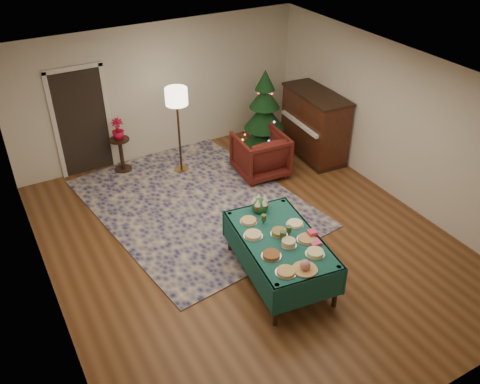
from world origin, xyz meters
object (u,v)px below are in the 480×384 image
floor_lamp (177,102)px  side_table (122,155)px  piano (314,125)px  potted_plant (118,134)px  armchair (261,153)px  buffet_table (280,246)px  christmas_tree (264,118)px  gift_box (312,234)px

floor_lamp → side_table: size_ratio=2.50×
floor_lamp → piano: size_ratio=1.06×
side_table → potted_plant: 0.47m
floor_lamp → armchair: bearing=-34.8°
side_table → buffet_table: bearing=-76.3°
side_table → christmas_tree: christmas_tree is taller
armchair → piano: bearing=-168.8°
armchair → potted_plant: bearing=-28.0°
side_table → christmas_tree: size_ratio=0.38×
side_table → gift_box: bearing=-71.8°
gift_box → christmas_tree: size_ratio=0.06×
gift_box → floor_lamp: (-0.40, 3.74, 0.70)m
side_table → piano: size_ratio=0.43×
side_table → christmas_tree: bearing=-15.4°
side_table → armchair: bearing=-32.5°
christmas_tree → armchair: bearing=-125.6°
potted_plant → piano: size_ratio=0.26×
floor_lamp → buffet_table: bearing=-90.1°
buffet_table → floor_lamp: 3.67m
floor_lamp → piano: (2.66, -0.73, -0.79)m
piano → floor_lamp: bearing=164.6°
piano → side_table: bearing=160.5°
armchair → christmas_tree: bearing=-121.1°
potted_plant → piano: (3.68, -1.30, -0.14)m
christmas_tree → buffet_table: bearing=-118.1°
gift_box → side_table: 4.56m
armchair → side_table: size_ratio=1.37×
buffet_table → side_table: (-1.01, 4.13, -0.24)m
side_table → potted_plant: size_ratio=1.66×
floor_lamp → potted_plant: floor_lamp is taller
armchair → piano: size_ratio=0.58×
buffet_table → armchair: (1.30, 2.66, -0.10)m
christmas_tree → side_table: bearing=164.6°
buffet_table → christmas_tree: (1.79, 3.36, 0.24)m
buffet_table → floor_lamp: (0.01, 3.56, 0.89)m
gift_box → side_table: size_ratio=0.17×
floor_lamp → side_table: (-1.01, 0.57, -1.12)m
floor_lamp → potted_plant: size_ratio=4.13×
gift_box → floor_lamp: size_ratio=0.07×
potted_plant → buffet_table: bearing=-76.3°
buffet_table → floor_lamp: size_ratio=1.14×
floor_lamp → piano: 2.87m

